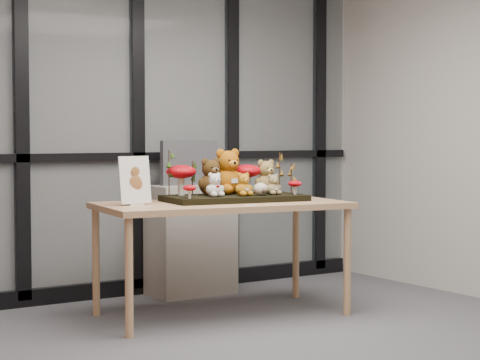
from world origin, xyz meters
TOP-DOWN VIEW (x-y plane):
  - room_shell at (0.00, 0.00)m, footprint 5.00×5.00m
  - glass_partition at (-0.00, 2.47)m, footprint 4.90×0.06m
  - display_table at (0.56, 1.46)m, footprint 1.73×1.04m
  - diorama_tray at (0.69, 1.50)m, footprint 0.99×0.60m
  - bear_pooh_yellow at (0.72, 1.62)m, footprint 0.29×0.27m
  - bear_brown_medium at (0.57, 1.61)m, footprint 0.24×0.22m
  - bear_tan_back at (1.00, 1.56)m, footprint 0.22×0.20m
  - bear_small_yellow at (0.69, 1.39)m, footprint 0.15×0.14m
  - bear_white_bow at (0.49, 1.43)m, footprint 0.15×0.14m
  - bear_beige_small at (0.93, 1.37)m, footprint 0.13×0.12m
  - plush_cream_hedgehog at (0.82, 1.37)m, footprint 0.08×0.08m
  - mushroom_back_left at (0.39, 1.69)m, footprint 0.20×0.20m
  - mushroom_back_right at (0.89, 1.63)m, footprint 0.20×0.20m
  - mushroom_front_left at (0.28, 1.39)m, footprint 0.09×0.09m
  - mushroom_front_right at (1.08, 1.33)m, footprint 0.10×0.10m
  - sprig_green_far_left at (0.29, 1.68)m, footprint 0.05×0.05m
  - sprig_green_mid_left at (0.48, 1.70)m, footprint 0.05×0.05m
  - sprig_dry_far_right at (1.10, 1.54)m, footprint 0.05×0.05m
  - sprig_dry_mid_right at (1.11, 1.42)m, footprint 0.05×0.05m
  - sprig_green_centre at (0.64, 1.69)m, footprint 0.05×0.05m
  - sign_holder at (-0.03, 1.56)m, footprint 0.22×0.07m
  - label_card at (0.57, 1.13)m, footprint 0.09×0.03m
  - cabinet at (0.78, 2.25)m, footprint 0.62×0.36m
  - monitor at (0.78, 2.27)m, footprint 0.48×0.05m

SIDE VIEW (x-z plane):
  - cabinet at x=0.78m, z-range 0.00..0.83m
  - display_table at x=0.56m, z-range 0.32..1.08m
  - label_card at x=0.57m, z-range 0.76..0.77m
  - diorama_tray at x=0.69m, z-range 0.76..0.80m
  - plush_cream_hedgehog at x=0.82m, z-range 0.80..0.90m
  - mushroom_front_left at x=0.28m, z-range 0.80..0.90m
  - mushroom_front_right at x=1.08m, z-range 0.80..0.91m
  - bear_beige_small at x=0.93m, z-range 0.80..0.96m
  - bear_small_yellow at x=0.69m, z-range 0.80..0.98m
  - bear_white_bow at x=0.49m, z-range 0.80..0.98m
  - sprig_green_centre at x=0.64m, z-range 0.80..1.00m
  - sprig_dry_mid_right at x=1.11m, z-range 0.80..1.02m
  - sign_holder at x=-0.03m, z-range 0.75..1.07m
  - mushroom_back_right at x=0.89m, z-range 0.80..1.03m
  - mushroom_back_left at x=0.39m, z-range 0.80..1.03m
  - sprig_green_mid_left at x=0.48m, z-range 0.80..1.03m
  - bear_tan_back at x=1.00m, z-range 0.80..1.06m
  - bear_brown_medium at x=0.57m, z-range 0.80..1.08m
  - sprig_dry_far_right at x=1.10m, z-range 0.80..1.09m
  - sprig_green_far_left at x=0.29m, z-range 0.80..1.11m
  - bear_pooh_yellow at x=0.72m, z-range 0.80..1.15m
  - monitor at x=0.78m, z-range 0.83..1.17m
  - glass_partition at x=0.00m, z-range 0.03..2.81m
  - room_shell at x=0.00m, z-range -0.82..4.18m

